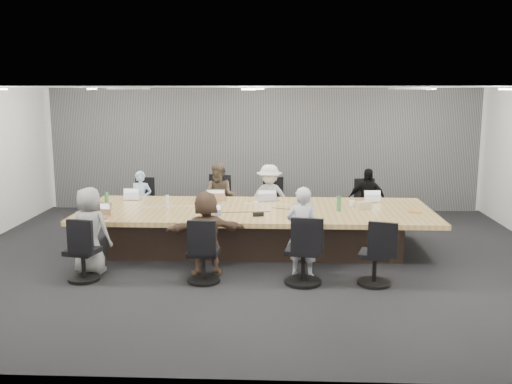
{
  "coord_description": "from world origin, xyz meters",
  "views": [
    {
      "loc": [
        0.41,
        -9.09,
        2.78
      ],
      "look_at": [
        0.0,
        0.4,
        1.05
      ],
      "focal_mm": 40.0,
      "sensor_mm": 36.0,
      "label": 1
    }
  ],
  "objects_px": {
    "laptop_3": "(371,200)",
    "person_4": "(90,231)",
    "person_3": "(367,201)",
    "person_6": "(303,232)",
    "chair_1": "(222,206)",
    "conference_table": "(256,228)",
    "stapler": "(258,214)",
    "chair_0": "(146,208)",
    "laptop_2": "(269,199)",
    "laptop_0": "(134,198)",
    "laptop_5": "(211,218)",
    "chair_3": "(364,210)",
    "chair_4": "(83,256)",
    "person_0": "(141,201)",
    "person_1": "(220,197)",
    "chair_5": "(203,257)",
    "bottle_green_right": "(339,203)",
    "mug_brown": "(99,207)",
    "canvas_bag": "(363,205)",
    "snack_packet": "(415,212)",
    "chair_7": "(375,260)",
    "laptop_4": "(101,217)",
    "laptop_1": "(217,199)",
    "chair_6": "(303,256)",
    "bottle_clear": "(167,202)",
    "laptop_6": "(301,219)",
    "person_5": "(206,233)",
    "bottle_green_left": "(107,199)",
    "chair_2": "(270,208)"
  },
  "relations": [
    {
      "from": "chair_7",
      "to": "laptop_6",
      "type": "xyz_separation_m",
      "value": [
        -1.02,
        0.9,
        0.38
      ]
    },
    {
      "from": "chair_3",
      "to": "laptop_4",
      "type": "height_order",
      "value": "chair_3"
    },
    {
      "from": "person_6",
      "to": "chair_1",
      "type": "bearing_deg",
      "value": -49.11
    },
    {
      "from": "chair_4",
      "to": "bottle_green_left",
      "type": "relative_size",
      "value": 3.01
    },
    {
      "from": "chair_4",
      "to": "bottle_green_right",
      "type": "distance_m",
      "value": 4.2
    },
    {
      "from": "chair_3",
      "to": "snack_packet",
      "type": "bearing_deg",
      "value": 98.48
    },
    {
      "from": "person_4",
      "to": "laptop_5",
      "type": "distance_m",
      "value": 1.86
    },
    {
      "from": "person_4",
      "to": "person_5",
      "type": "relative_size",
      "value": 1.03
    },
    {
      "from": "chair_2",
      "to": "mug_brown",
      "type": "distance_m",
      "value": 3.49
    },
    {
      "from": "person_4",
      "to": "chair_0",
      "type": "bearing_deg",
      "value": -79.91
    },
    {
      "from": "chair_0",
      "to": "chair_1",
      "type": "bearing_deg",
      "value": -166.83
    },
    {
      "from": "chair_1",
      "to": "conference_table",
      "type": "bearing_deg",
      "value": 130.1
    },
    {
      "from": "chair_3",
      "to": "chair_4",
      "type": "bearing_deg",
      "value": 29.2
    },
    {
      "from": "conference_table",
      "to": "laptop_0",
      "type": "distance_m",
      "value": 2.5
    },
    {
      "from": "laptop_3",
      "to": "person_4",
      "type": "bearing_deg",
      "value": 22.39
    },
    {
      "from": "chair_5",
      "to": "mug_brown",
      "type": "distance_m",
      "value": 2.46
    },
    {
      "from": "chair_4",
      "to": "chair_6",
      "type": "distance_m",
      "value": 3.21
    },
    {
      "from": "mug_brown",
      "to": "laptop_5",
      "type": "bearing_deg",
      "value": -14.94
    },
    {
      "from": "conference_table",
      "to": "laptop_1",
      "type": "height_order",
      "value": "laptop_1"
    },
    {
      "from": "laptop_2",
      "to": "person_6",
      "type": "height_order",
      "value": "person_6"
    },
    {
      "from": "chair_0",
      "to": "person_0",
      "type": "bearing_deg",
      "value": 103.17
    },
    {
      "from": "bottle_green_left",
      "to": "bottle_clear",
      "type": "bearing_deg",
      "value": -9.38
    },
    {
      "from": "laptop_0",
      "to": "laptop_5",
      "type": "bearing_deg",
      "value": 134.76
    },
    {
      "from": "chair_7",
      "to": "laptop_6",
      "type": "relative_size",
      "value": 2.42
    },
    {
      "from": "mug_brown",
      "to": "canvas_bag",
      "type": "relative_size",
      "value": 0.49
    },
    {
      "from": "chair_1",
      "to": "person_3",
      "type": "xyz_separation_m",
      "value": [
        2.86,
        -0.35,
        0.2
      ]
    },
    {
      "from": "laptop_5",
      "to": "bottle_clear",
      "type": "bearing_deg",
      "value": 135.97
    },
    {
      "from": "conference_table",
      "to": "person_0",
      "type": "xyz_separation_m",
      "value": [
        -2.34,
        1.35,
        0.19
      ]
    },
    {
      "from": "bottle_green_right",
      "to": "laptop_4",
      "type": "bearing_deg",
      "value": -170.14
    },
    {
      "from": "chair_3",
      "to": "laptop_6",
      "type": "height_order",
      "value": "chair_3"
    },
    {
      "from": "person_3",
      "to": "laptop_3",
      "type": "bearing_deg",
      "value": -81.73
    },
    {
      "from": "chair_7",
      "to": "laptop_0",
      "type": "relative_size",
      "value": 2.6
    },
    {
      "from": "chair_0",
      "to": "laptop_4",
      "type": "relative_size",
      "value": 2.41
    },
    {
      "from": "chair_0",
      "to": "bottle_clear",
      "type": "xyz_separation_m",
      "value": [
        0.8,
        -1.74,
        0.48
      ]
    },
    {
      "from": "laptop_2",
      "to": "person_4",
      "type": "distance_m",
      "value": 3.42
    },
    {
      "from": "person_0",
      "to": "person_3",
      "type": "height_order",
      "value": "person_3"
    },
    {
      "from": "chair_0",
      "to": "laptop_3",
      "type": "height_order",
      "value": "same"
    },
    {
      "from": "laptop_1",
      "to": "snack_packet",
      "type": "distance_m",
      "value": 3.57
    },
    {
      "from": "laptop_1",
      "to": "person_6",
      "type": "height_order",
      "value": "person_6"
    },
    {
      "from": "chair_0",
      "to": "bottle_clear",
      "type": "bearing_deg",
      "value": 127.98
    },
    {
      "from": "conference_table",
      "to": "stapler",
      "type": "distance_m",
      "value": 0.71
    },
    {
      "from": "laptop_3",
      "to": "laptop_2",
      "type": "bearing_deg",
      "value": -2.89
    },
    {
      "from": "canvas_bag",
      "to": "chair_2",
      "type": "bearing_deg",
      "value": 134.61
    },
    {
      "from": "canvas_bag",
      "to": "person_5",
      "type": "bearing_deg",
      "value": -151.24
    },
    {
      "from": "chair_3",
      "to": "chair_5",
      "type": "distance_m",
      "value": 4.39
    },
    {
      "from": "chair_1",
      "to": "laptop_0",
      "type": "xyz_separation_m",
      "value": [
        -1.57,
        -0.9,
        0.31
      ]
    },
    {
      "from": "chair_3",
      "to": "person_1",
      "type": "height_order",
      "value": "person_1"
    },
    {
      "from": "laptop_2",
      "to": "chair_5",
      "type": "bearing_deg",
      "value": 59.83
    },
    {
      "from": "laptop_0",
      "to": "laptop_5",
      "type": "height_order",
      "value": "same"
    },
    {
      "from": "chair_4",
      "to": "laptop_2",
      "type": "xyz_separation_m",
      "value": [
        2.66,
        2.5,
        0.38
      ]
    }
  ]
}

